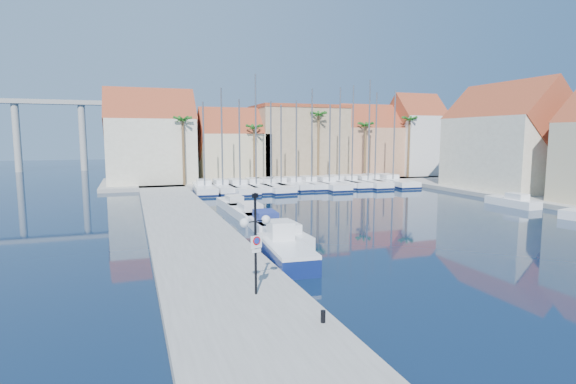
% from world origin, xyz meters
% --- Properties ---
extents(ground, '(260.00, 260.00, 0.00)m').
position_xyz_m(ground, '(0.00, 0.00, 0.00)').
color(ground, '#081D32').
rests_on(ground, ground).
extents(quay_west, '(6.00, 77.00, 0.50)m').
position_xyz_m(quay_west, '(-9.00, 13.50, 0.25)').
color(quay_west, gray).
rests_on(quay_west, ground).
extents(shore_north, '(54.00, 16.00, 0.50)m').
position_xyz_m(shore_north, '(10.00, 48.00, 0.25)').
color(shore_north, gray).
rests_on(shore_north, ground).
extents(shore_east, '(12.00, 60.00, 0.50)m').
position_xyz_m(shore_east, '(32.00, 15.00, 0.25)').
color(shore_east, gray).
rests_on(shore_east, ground).
extents(lamp_post, '(1.41, 0.74, 4.33)m').
position_xyz_m(lamp_post, '(-8.10, -2.88, 3.34)').
color(lamp_post, black).
rests_on(lamp_post, quay_west).
extents(bollard, '(0.18, 0.18, 0.45)m').
position_xyz_m(bollard, '(-6.60, -6.51, 0.72)').
color(bollard, black).
rests_on(bollard, quay_west).
extents(fishing_boat, '(2.52, 6.38, 2.19)m').
position_xyz_m(fishing_boat, '(-4.76, 3.01, 0.73)').
color(fishing_boat, navy).
rests_on(fishing_boat, ground).
extents(motorboat_west_0, '(2.14, 6.42, 1.40)m').
position_xyz_m(motorboat_west_0, '(-3.20, 7.87, 0.51)').
color(motorboat_west_0, white).
rests_on(motorboat_west_0, ground).
extents(motorboat_west_1, '(2.63, 7.14, 1.40)m').
position_xyz_m(motorboat_west_1, '(-3.15, 12.88, 0.51)').
color(motorboat_west_1, white).
rests_on(motorboat_west_1, ground).
extents(motorboat_west_2, '(2.46, 7.46, 1.40)m').
position_xyz_m(motorboat_west_2, '(-3.26, 17.37, 0.51)').
color(motorboat_west_2, white).
rests_on(motorboat_west_2, ground).
extents(motorboat_west_3, '(2.16, 6.23, 1.40)m').
position_xyz_m(motorboat_west_3, '(-3.48, 22.58, 0.51)').
color(motorboat_west_3, white).
rests_on(motorboat_west_3, ground).
extents(motorboat_east_1, '(1.94, 5.70, 1.40)m').
position_xyz_m(motorboat_east_1, '(24.00, 14.63, 0.51)').
color(motorboat_east_1, white).
rests_on(motorboat_east_1, ground).
extents(sailboat_0, '(3.29, 9.89, 11.35)m').
position_xyz_m(sailboat_0, '(-4.15, 36.31, 0.57)').
color(sailboat_0, white).
rests_on(sailboat_0, ground).
extents(sailboat_1, '(2.64, 8.89, 13.14)m').
position_xyz_m(sailboat_1, '(-1.91, 36.26, 0.62)').
color(sailboat_1, white).
rests_on(sailboat_1, ground).
extents(sailboat_2, '(3.03, 10.88, 11.75)m').
position_xyz_m(sailboat_2, '(0.16, 35.54, 0.56)').
color(sailboat_2, white).
rests_on(sailboat_2, ground).
extents(sailboat_3, '(2.97, 9.81, 14.99)m').
position_xyz_m(sailboat_3, '(2.50, 36.09, 0.63)').
color(sailboat_3, white).
rests_on(sailboat_3, ground).
extents(sailboat_4, '(3.85, 11.38, 11.61)m').
position_xyz_m(sailboat_4, '(4.29, 35.68, 0.56)').
color(sailboat_4, white).
rests_on(sailboat_4, ground).
extents(sailboat_5, '(2.38, 8.66, 11.26)m').
position_xyz_m(sailboat_5, '(6.13, 36.70, 0.59)').
color(sailboat_5, white).
rests_on(sailboat_5, ground).
extents(sailboat_6, '(2.84, 8.82, 11.88)m').
position_xyz_m(sailboat_6, '(8.17, 36.49, 0.60)').
color(sailboat_6, white).
rests_on(sailboat_6, ground).
extents(sailboat_7, '(2.59, 9.02, 13.46)m').
position_xyz_m(sailboat_7, '(10.45, 36.47, 0.62)').
color(sailboat_7, white).
rests_on(sailboat_7, ground).
extents(sailboat_8, '(3.31, 10.71, 11.36)m').
position_xyz_m(sailboat_8, '(12.62, 35.44, 0.56)').
color(sailboat_8, white).
rests_on(sailboat_8, ground).
extents(sailboat_9, '(2.90, 9.40, 13.81)m').
position_xyz_m(sailboat_9, '(14.71, 36.75, 0.62)').
color(sailboat_9, white).
rests_on(sailboat_9, ground).
extents(sailboat_10, '(2.74, 9.76, 14.12)m').
position_xyz_m(sailboat_10, '(16.58, 36.45, 0.61)').
color(sailboat_10, white).
rests_on(sailboat_10, ground).
extents(sailboat_11, '(2.80, 10.43, 14.90)m').
position_xyz_m(sailboat_11, '(18.78, 35.83, 0.61)').
color(sailboat_11, white).
rests_on(sailboat_11, ground).
extents(sailboat_12, '(2.85, 8.55, 13.36)m').
position_xyz_m(sailboat_12, '(20.68, 37.01, 0.63)').
color(sailboat_12, white).
rests_on(sailboat_12, ground).
extents(sailboat_13, '(3.70, 11.61, 13.62)m').
position_xyz_m(sailboat_13, '(22.94, 35.95, 0.58)').
color(sailboat_13, white).
rests_on(sailboat_13, ground).
extents(building_0, '(12.30, 9.00, 13.50)m').
position_xyz_m(building_0, '(-10.00, 47.00, 6.52)').
color(building_0, beige).
rests_on(building_0, shore_north).
extents(building_1, '(10.30, 8.00, 11.00)m').
position_xyz_m(building_1, '(2.00, 47.00, 5.30)').
color(building_1, beige).
rests_on(building_1, shore_north).
extents(building_2, '(14.20, 10.20, 11.50)m').
position_xyz_m(building_2, '(13.00, 48.00, 6.26)').
color(building_2, '#9B825F').
rests_on(building_2, shore_north).
extents(building_3, '(10.30, 8.00, 12.00)m').
position_xyz_m(building_3, '(25.00, 47.00, 5.86)').
color(building_3, tan).
rests_on(building_3, shore_north).
extents(building_4, '(8.30, 8.00, 14.00)m').
position_xyz_m(building_4, '(34.00, 46.00, 6.97)').
color(building_4, silver).
rests_on(building_4, shore_north).
extents(building_6, '(9.00, 14.30, 13.50)m').
position_xyz_m(building_6, '(32.00, 24.00, 6.52)').
color(building_6, beige).
rests_on(building_6, shore_east).
extents(palm_0, '(2.60, 2.60, 10.15)m').
position_xyz_m(palm_0, '(-6.00, 42.00, 9.08)').
color(palm_0, brown).
rests_on(palm_0, shore_north).
extents(palm_1, '(2.60, 2.60, 9.15)m').
position_xyz_m(palm_1, '(4.00, 42.00, 8.14)').
color(palm_1, brown).
rests_on(palm_1, shore_north).
extents(palm_2, '(2.60, 2.60, 11.15)m').
position_xyz_m(palm_2, '(14.00, 42.00, 10.02)').
color(palm_2, brown).
rests_on(palm_2, shore_north).
extents(palm_3, '(2.60, 2.60, 9.65)m').
position_xyz_m(palm_3, '(22.00, 42.00, 8.61)').
color(palm_3, brown).
rests_on(palm_3, shore_north).
extents(palm_4, '(2.60, 2.60, 10.65)m').
position_xyz_m(palm_4, '(30.00, 42.00, 9.55)').
color(palm_4, brown).
rests_on(palm_4, shore_north).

